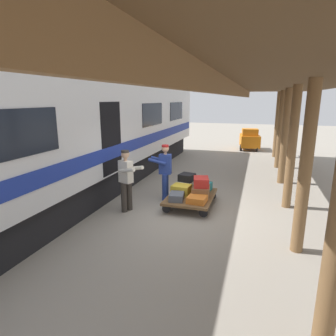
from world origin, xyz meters
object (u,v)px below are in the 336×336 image
object	(u,v)px
suitcase_brown_leather	(201,191)
porter_by_door	(127,179)
suitcase_slate_roller	(177,197)
suitcase_cream_canvas	(186,185)
porter_in_overalls	(165,170)
suitcase_red_plastic	(201,182)
suitcase_teal_softside	(204,187)
suitcase_orange_carryall	(197,199)
train_car	(66,133)
suitcase_black_hardshell	(187,177)
luggage_cart	(191,197)
baggage_tug	(250,140)
suitcase_yellow_case	(181,190)

from	to	relation	value
suitcase_brown_leather	porter_by_door	bearing A→B (deg)	26.44
suitcase_slate_roller	suitcase_cream_canvas	xyz separation A→B (m)	(-0.00, -1.00, 0.04)
porter_in_overalls	porter_by_door	distance (m)	1.38
suitcase_red_plastic	suitcase_teal_softside	bearing A→B (deg)	-90.61
suitcase_teal_softside	suitcase_orange_carryall	bearing A→B (deg)	90.00
train_car	suitcase_black_hardshell	xyz separation A→B (m)	(-3.42, -1.09, -1.37)
suitcase_slate_roller	porter_by_door	size ratio (longest dim) A/B	0.30
train_car	suitcase_red_plastic	distance (m)	4.22
suitcase_teal_softside	porter_by_door	world-z (taller)	porter_by_door
luggage_cart	suitcase_black_hardshell	xyz separation A→B (m)	(0.26, -0.53, 0.42)
suitcase_slate_roller	suitcase_red_plastic	distance (m)	0.84
porter_in_overalls	suitcase_red_plastic	bearing A→B (deg)	168.55
train_car	suitcase_red_plastic	xyz separation A→B (m)	(-3.96, -0.59, -1.33)
porter_in_overalls	porter_by_door	size ratio (longest dim) A/B	1.00
suitcase_black_hardshell	baggage_tug	size ratio (longest dim) A/B	0.24
suitcase_teal_softside	porter_by_door	distance (m)	2.40
train_car	suitcase_yellow_case	xyz separation A→B (m)	(-3.39, -0.55, -1.61)
luggage_cart	porter_by_door	xyz separation A→B (m)	(1.58, 0.93, 0.66)
suitcase_teal_softside	baggage_tug	size ratio (longest dim) A/B	0.32
luggage_cart	suitcase_black_hardshell	distance (m)	0.73
suitcase_brown_leather	suitcase_slate_roller	bearing A→B (deg)	41.06
porter_by_door	suitcase_cream_canvas	bearing A→B (deg)	-132.16
suitcase_red_plastic	suitcase_brown_leather	bearing A→B (deg)	98.32
suitcase_teal_softside	porter_in_overalls	size ratio (longest dim) A/B	0.34
train_car	suitcase_yellow_case	distance (m)	3.79
suitcase_brown_leather	porter_by_door	size ratio (longest dim) A/B	0.36
suitcase_brown_leather	porter_in_overalls	xyz separation A→B (m)	(1.17, -0.27, 0.47)
suitcase_yellow_case	porter_by_door	xyz separation A→B (m)	(1.29, 0.93, 0.47)
suitcase_teal_softside	suitcase_orange_carryall	world-z (taller)	suitcase_teal_softside
porter_by_door	suitcase_black_hardshell	bearing A→B (deg)	-132.17
porter_in_overalls	suitcase_cream_canvas	bearing A→B (deg)	-159.14
train_car	suitcase_slate_roller	xyz separation A→B (m)	(-3.39, -0.06, -1.65)
porter_in_overalls	suitcase_teal_softside	bearing A→B (deg)	-168.97
train_car	porter_in_overalls	world-z (taller)	train_car
suitcase_teal_softside	luggage_cart	bearing A→B (deg)	60.15
suitcase_slate_roller	porter_by_door	world-z (taller)	porter_by_door
suitcase_brown_leather	suitcase_cream_canvas	size ratio (longest dim) A/B	1.19
luggage_cart	suitcase_slate_roller	size ratio (longest dim) A/B	3.61
suitcase_teal_softside	suitcase_orange_carryall	distance (m)	1.00
suitcase_yellow_case	suitcase_slate_roller	distance (m)	0.50
luggage_cart	suitcase_brown_leather	xyz separation A→B (m)	(-0.29, 0.00, 0.19)
porter_by_door	suitcase_red_plastic	bearing A→B (deg)	-152.66
suitcase_black_hardshell	porter_by_door	bearing A→B (deg)	47.83
suitcase_cream_canvas	suitcase_black_hardshell	size ratio (longest dim) A/B	1.17
suitcase_orange_carryall	luggage_cart	bearing A→B (deg)	-60.15
suitcase_yellow_case	suitcase_brown_leather	size ratio (longest dim) A/B	0.83
suitcase_teal_softside	suitcase_red_plastic	world-z (taller)	suitcase_red_plastic
suitcase_orange_carryall	porter_by_door	bearing A→B (deg)	12.94
suitcase_orange_carryall	suitcase_red_plastic	bearing A→B (deg)	-89.47
suitcase_yellow_case	suitcase_teal_softside	bearing A→B (deg)	-138.94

